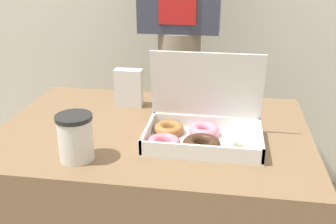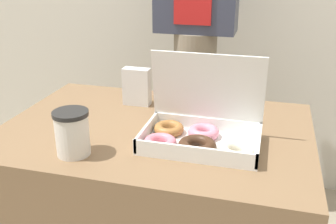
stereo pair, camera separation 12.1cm
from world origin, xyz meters
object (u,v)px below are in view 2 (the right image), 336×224
coffee_cup (72,133)px  donut_box (198,132)px  napkin_holder (137,87)px  person_customer (195,28)px

coffee_cup → donut_box: bearing=24.1°
coffee_cup → napkin_holder: size_ratio=0.93×
donut_box → napkin_holder: (-0.29, 0.27, 0.03)m
donut_box → napkin_holder: bearing=136.6°
donut_box → coffee_cup: (-0.33, -0.15, 0.03)m
coffee_cup → person_customer: person_customer is taller
napkin_holder → coffee_cup: bearing=-96.1°
donut_box → person_customer: 0.77m
donut_box → napkin_holder: 0.39m
donut_box → napkin_holder: size_ratio=2.50×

